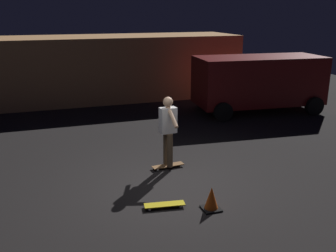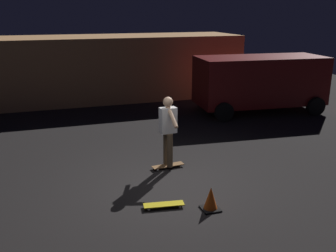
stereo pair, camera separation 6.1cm
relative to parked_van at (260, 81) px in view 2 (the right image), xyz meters
The scene contains 7 objects.
ground_plane 7.36m from the parked_van, 136.08° to the right, with size 28.00×28.00×0.00m, color black.
low_building 6.84m from the parked_van, 142.73° to the left, with size 12.34×3.07×2.60m.
parked_van is the anchor object (origin of this frame).
skateboard_ridden 6.41m from the parked_van, 140.19° to the right, with size 0.80×0.28×0.07m.
skateboard_spare 8.11m from the parked_van, 133.38° to the right, with size 0.80×0.31×0.07m.
skater 6.32m from the parked_van, 140.19° to the right, with size 0.40×0.99×1.67m.
traffic_cone 7.83m from the parked_van, 127.22° to the right, with size 0.34×0.34×0.46m.
Camera 2 is at (-2.22, -7.04, 3.62)m, focal length 40.71 mm.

